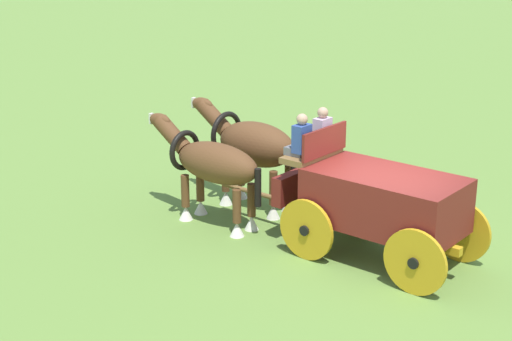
% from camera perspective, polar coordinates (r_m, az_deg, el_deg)
% --- Properties ---
extents(ground_plane, '(220.00, 220.00, 0.00)m').
position_cam_1_polar(ground_plane, '(15.19, 9.22, -6.49)').
color(ground_plane, olive).
extents(show_wagon, '(5.89, 2.39, 2.69)m').
position_cam_1_polar(show_wagon, '(14.82, 8.90, -2.12)').
color(show_wagon, maroon).
rests_on(show_wagon, ground).
extents(draft_horse_near, '(3.14, 1.18, 2.19)m').
position_cam_1_polar(draft_horse_near, '(16.34, -3.27, 0.46)').
color(draft_horse_near, brown).
rests_on(draft_horse_near, ground).
extents(draft_horse_off, '(3.02, 1.29, 2.33)m').
position_cam_1_polar(draft_horse_off, '(17.22, -0.29, 1.83)').
color(draft_horse_off, brown).
rests_on(draft_horse_off, ground).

